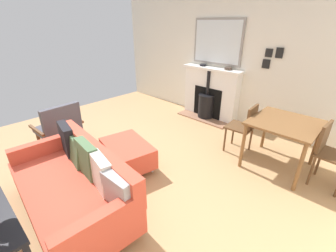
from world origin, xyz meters
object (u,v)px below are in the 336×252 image
at_px(fireplace, 210,96).
at_px(mantel_bowl_near, 203,65).
at_px(mantel_bowl_far, 228,68).
at_px(armchair_accent, 59,125).
at_px(dining_chair_by_back_wall, 329,150).
at_px(sofa, 75,184).
at_px(ottoman, 128,153).
at_px(dining_chair_near_fireplace, 245,125).
at_px(dining_table, 284,128).

height_order(fireplace, mantel_bowl_near, mantel_bowl_near).
bearing_deg(mantel_bowl_far, armchair_accent, -23.27).
bearing_deg(fireplace, mantel_bowl_near, -96.05).
relative_size(mantel_bowl_near, dining_chair_by_back_wall, 0.16).
bearing_deg(fireplace, sofa, 8.43).
bearing_deg(ottoman, armchair_accent, -68.05).
xyz_separation_m(mantel_bowl_near, dining_chair_near_fireplace, (0.93, 1.55, -0.65)).
bearing_deg(sofa, armchair_accent, -106.83).
bearing_deg(armchair_accent, dining_table, 126.36).
bearing_deg(dining_table, mantel_bowl_far, -122.05).
distance_m(sofa, dining_chair_near_fireplace, 2.61).
relative_size(armchair_accent, dining_chair_near_fireplace, 1.01).
distance_m(fireplace, mantel_bowl_near, 0.70).
distance_m(armchair_accent, dining_chair_by_back_wall, 3.94).
height_order(fireplace, ottoman, fireplace).
height_order(mantel_bowl_far, sofa, mantel_bowl_far).
relative_size(fireplace, dining_chair_near_fireplace, 1.64).
bearing_deg(dining_table, ottoman, -45.60).
bearing_deg(dining_chair_by_back_wall, dining_chair_near_fireplace, -90.03).
xyz_separation_m(fireplace, ottoman, (2.49, 0.26, -0.26)).
relative_size(sofa, dining_chair_by_back_wall, 2.11).
height_order(sofa, ottoman, sofa).
relative_size(mantel_bowl_near, dining_chair_near_fireplace, 0.16).
xyz_separation_m(mantel_bowl_near, dining_chair_by_back_wall, (0.93, 2.70, -0.63)).
height_order(mantel_bowl_near, dining_table, mantel_bowl_near).
distance_m(dining_table, dining_chair_by_back_wall, 0.59).
relative_size(armchair_accent, dining_table, 0.94).
bearing_deg(mantel_bowl_far, ottoman, -2.51).
distance_m(fireplace, dining_chair_near_fireplace, 1.58).
distance_m(fireplace, armchair_accent, 3.10).
relative_size(mantel_bowl_far, dining_chair_by_back_wall, 0.17).
distance_m(mantel_bowl_near, dining_table, 2.38).
bearing_deg(mantel_bowl_near, fireplace, 83.95).
bearing_deg(fireplace, ottoman, 5.88).
height_order(mantel_bowl_near, ottoman, mantel_bowl_near).
xyz_separation_m(fireplace, dining_table, (0.91, 1.87, 0.14)).
xyz_separation_m(fireplace, dining_chair_by_back_wall, (0.91, 2.44, 0.02)).
height_order(fireplace, dining_table, fireplace).
bearing_deg(mantel_bowl_far, sofa, 2.28).
distance_m(mantel_bowl_far, sofa, 3.52).
height_order(mantel_bowl_near, mantel_bowl_far, mantel_bowl_far).
bearing_deg(sofa, dining_chair_near_fireplace, 162.34).
relative_size(sofa, dining_table, 2.02).
xyz_separation_m(mantel_bowl_near, armchair_accent, (2.99, -0.66, -0.68)).
xyz_separation_m(ottoman, dining_chair_by_back_wall, (-1.58, 2.18, 0.28)).
distance_m(mantel_bowl_far, dining_chair_by_back_wall, 2.36).
bearing_deg(dining_chair_near_fireplace, mantel_bowl_near, -121.05).
xyz_separation_m(sofa, armchair_accent, (-0.43, -1.42, 0.12)).
bearing_deg(fireplace, dining_chair_by_back_wall, 69.60).
xyz_separation_m(dining_table, dining_chair_near_fireplace, (-0.01, -0.57, -0.14)).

